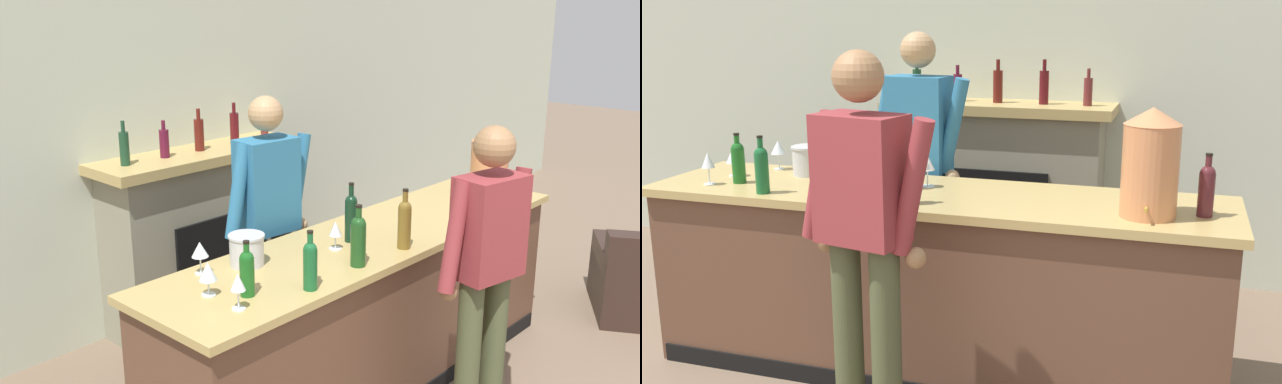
# 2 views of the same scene
# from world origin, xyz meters

# --- Properties ---
(wall_back_panel) EXTENTS (12.00, 0.07, 2.75)m
(wall_back_panel) POSITION_xyz_m (0.00, 4.37, 1.38)
(wall_back_panel) COLOR beige
(wall_back_panel) RESTS_ON ground_plane
(bar_counter) EXTENTS (3.05, 0.76, 0.99)m
(bar_counter) POSITION_xyz_m (-0.03, 2.56, 0.50)
(bar_counter) COLOR brown
(bar_counter) RESTS_ON ground_plane
(fireplace_stone) EXTENTS (1.63, 0.52, 1.59)m
(fireplace_stone) POSITION_xyz_m (-0.08, 4.11, 0.65)
(fireplace_stone) COLOR gray
(fireplace_stone) RESTS_ON ground_plane
(person_customer) EXTENTS (0.65, 0.36, 1.75)m
(person_customer) POSITION_xyz_m (-0.06, 1.79, 0.97)
(person_customer) COLOR #444A2D
(person_customer) RESTS_ON ground_plane
(person_bartender) EXTENTS (0.66, 0.33, 1.79)m
(person_bartender) POSITION_xyz_m (-0.32, 3.14, 1.00)
(person_bartender) COLOR #453928
(person_bartender) RESTS_ON ground_plane
(copper_dispenser) EXTENTS (0.26, 0.30, 0.50)m
(copper_dispenser) POSITION_xyz_m (1.05, 2.42, 1.24)
(copper_dispenser) COLOR #CB8050
(copper_dispenser) RESTS_ON bar_counter
(ice_bucket_steel) EXTENTS (0.19, 0.19, 0.17)m
(ice_bucket_steel) POSITION_xyz_m (-0.85, 2.75, 1.08)
(ice_bucket_steel) COLOR silver
(ice_bucket_steel) RESTS_ON bar_counter
(wine_bottle_cabernet_heavy) EXTENTS (0.08, 0.08, 0.34)m
(wine_bottle_cabernet_heavy) POSITION_xyz_m (-0.08, 2.29, 1.15)
(wine_bottle_cabernet_heavy) COLOR brown
(wine_bottle_cabernet_heavy) RESTS_ON bar_counter
(wine_bottle_chardonnay_pale) EXTENTS (0.07, 0.07, 0.29)m
(wine_bottle_chardonnay_pale) POSITION_xyz_m (1.30, 2.50, 1.13)
(wine_bottle_chardonnay_pale) COLOR #4D1D22
(wine_bottle_chardonnay_pale) RESTS_ON bar_counter
(wine_bottle_port_short) EXTENTS (0.07, 0.07, 0.30)m
(wine_bottle_port_short) POSITION_xyz_m (-0.85, 2.28, 1.13)
(wine_bottle_port_short) COLOR #17592B
(wine_bottle_port_short) RESTS_ON bar_counter
(wine_bottle_burgundy_dark) EXTENTS (0.08, 0.08, 0.33)m
(wine_bottle_burgundy_dark) POSITION_xyz_m (-0.46, 2.31, 1.14)
(wine_bottle_burgundy_dark) COLOR #1B461B
(wine_bottle_burgundy_dark) RESTS_ON bar_counter
(wine_bottle_riesling_slim) EXTENTS (0.07, 0.07, 0.27)m
(wine_bottle_riesling_slim) POSITION_xyz_m (-1.11, 2.45, 1.12)
(wine_bottle_riesling_slim) COLOR #18581C
(wine_bottle_riesling_slim) RESTS_ON bar_counter
(wine_bottle_merlot_tall) EXTENTS (0.07, 0.07, 0.35)m
(wine_bottle_merlot_tall) POSITION_xyz_m (-0.19, 2.59, 1.15)
(wine_bottle_merlot_tall) COLOR black
(wine_bottle_merlot_tall) RESTS_ON bar_counter
(wine_glass_by_dispenser) EXTENTS (0.09, 0.09, 0.17)m
(wine_glass_by_dispenser) POSITION_xyz_m (-1.09, 2.83, 1.12)
(wine_glass_by_dispenser) COLOR silver
(wine_glass_by_dispenser) RESTS_ON bar_counter
(wine_glass_back_row) EXTENTS (0.07, 0.07, 0.16)m
(wine_glass_back_row) POSITION_xyz_m (-0.35, 2.56, 1.11)
(wine_glass_back_row) COLOR silver
(wine_glass_back_row) RESTS_ON bar_counter
(wine_glass_front_right) EXTENTS (0.07, 0.07, 0.18)m
(wine_glass_front_right) POSITION_xyz_m (-1.24, 2.37, 1.12)
(wine_glass_front_right) COLOR silver
(wine_glass_front_right) RESTS_ON bar_counter
(wine_glass_near_bucket) EXTENTS (0.08, 0.08, 0.18)m
(wine_glass_near_bucket) POSITION_xyz_m (-0.09, 2.66, 1.12)
(wine_glass_near_bucket) COLOR silver
(wine_glass_near_bucket) RESTS_ON bar_counter
(wine_glass_mid_counter) EXTENTS (0.09, 0.09, 0.17)m
(wine_glass_mid_counter) POSITION_xyz_m (-1.23, 2.59, 1.11)
(wine_glass_mid_counter) COLOR silver
(wine_glass_mid_counter) RESTS_ON bar_counter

